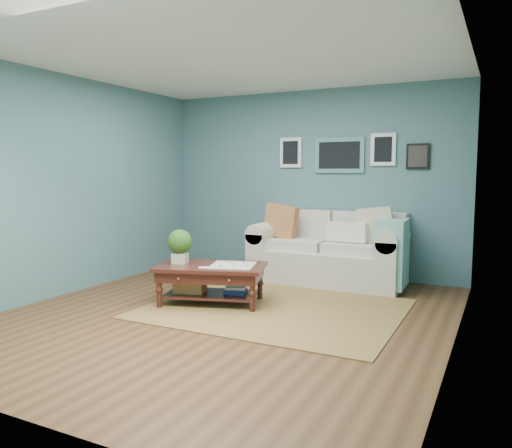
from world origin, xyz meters
The scene contains 4 objects.
room_shell centered at (0.01, 0.06, 1.36)m, with size 5.00×5.02×2.70m.
area_rug centered at (0.36, 0.45, 0.01)m, with size 2.71×2.17×0.01m, color brown.
loveseat centered at (0.54, 2.03, 0.44)m, with size 2.10×0.95×1.08m.
coffee_table centered at (-0.44, 0.31, 0.38)m, with size 1.37×1.04×0.85m.
Camera 1 is at (2.60, -4.47, 1.52)m, focal length 35.00 mm.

